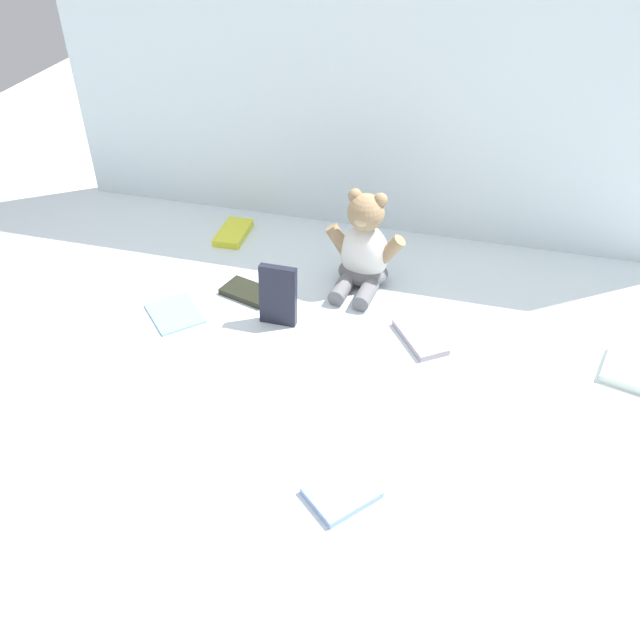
{
  "coord_description": "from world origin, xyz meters",
  "views": [
    {
      "loc": [
        0.27,
        -1.06,
        0.86
      ],
      "look_at": [
        0.01,
        -0.1,
        0.1
      ],
      "focal_mm": 37.08,
      "sensor_mm": 36.0,
      "label": 1
    }
  ],
  "objects": [
    {
      "name": "ground_plane",
      "position": [
        0.0,
        0.0,
        0.0
      ],
      "size": [
        3.2,
        3.2,
        0.0
      ],
      "primitive_type": "plane",
      "color": "silver"
    },
    {
      "name": "backdrop_drape",
      "position": [
        0.0,
        0.46,
        0.36
      ],
      "size": [
        1.6,
        0.03,
        0.72
      ],
      "primitive_type": "cube",
      "color": "silver",
      "rests_on": "ground_plane"
    },
    {
      "name": "teddy_bear",
      "position": [
        0.03,
        0.19,
        0.08
      ],
      "size": [
        0.19,
        0.17,
        0.23
      ],
      "rotation": [
        0.0,
        0.0,
        -0.1
      ],
      "color": "white",
      "rests_on": "ground_plane"
    },
    {
      "name": "book_case_0",
      "position": [
        -0.33,
        0.31,
        0.01
      ],
      "size": [
        0.07,
        0.13,
        0.02
      ],
      "primitive_type": "cube",
      "rotation": [
        0.0,
        0.0,
        3.17
      ],
      "color": "yellow",
      "rests_on": "ground_plane"
    },
    {
      "name": "book_case_1",
      "position": [
        0.13,
        -0.41,
        0.01
      ],
      "size": [
        0.13,
        0.13,
        0.01
      ],
      "primitive_type": "cube",
      "rotation": [
        0.0,
        0.0,
        5.58
      ],
      "color": "#86A3E3",
      "rests_on": "ground_plane"
    },
    {
      "name": "book_case_2",
      "position": [
        0.6,
        0.02,
        0.01
      ],
      "size": [
        0.12,
        0.13,
        0.02
      ],
      "primitive_type": "cube",
      "rotation": [
        0.0,
        0.0,
        2.89
      ],
      "color": "white",
      "rests_on": "ground_plane"
    },
    {
      "name": "book_case_3",
      "position": [
        -0.11,
        0.0,
        0.07
      ],
      "size": [
        0.08,
        0.03,
        0.13
      ],
      "primitive_type": "cube",
      "rotation": [
        -0.08,
        0.0,
        -0.0
      ],
      "color": "#1D1F2E",
      "rests_on": "ground_plane"
    },
    {
      "name": "book_case_4",
      "position": [
        -0.33,
        -0.04,
        0.0
      ],
      "size": [
        0.16,
        0.16,
        0.01
      ],
      "primitive_type": "cube",
      "rotation": [
        0.0,
        0.0,
        0.78
      ],
      "color": "#80B1D5",
      "rests_on": "ground_plane"
    },
    {
      "name": "book_case_5",
      "position": [
        0.19,
        0.02,
        0.01
      ],
      "size": [
        0.13,
        0.15,
        0.01
      ],
      "primitive_type": "cube",
      "rotation": [
        0.0,
        0.0,
        0.62
      ],
      "color": "#A496A7",
      "rests_on": "ground_plane"
    },
    {
      "name": "book_case_6",
      "position": [
        -0.2,
        0.07,
        0.01
      ],
      "size": [
        0.13,
        0.1,
        0.01
      ],
      "primitive_type": "cube",
      "rotation": [
        0.0,
        0.0,
        1.29
      ],
      "color": "black",
      "rests_on": "ground_plane"
    }
  ]
}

